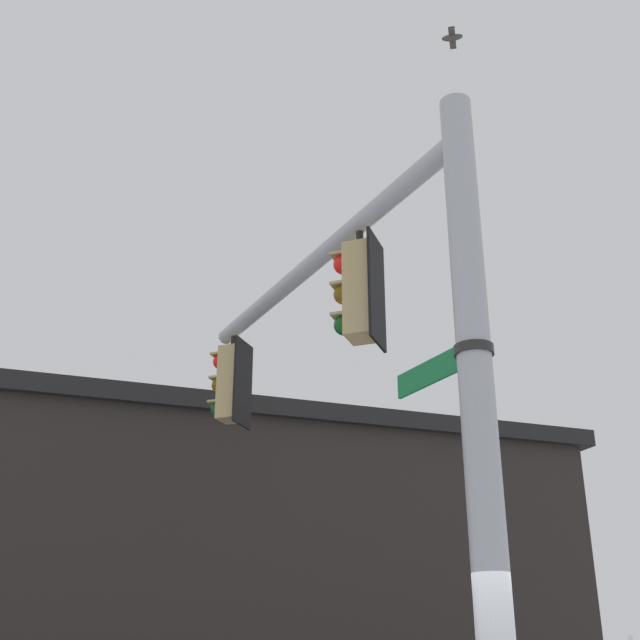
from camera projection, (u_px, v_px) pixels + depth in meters
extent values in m
cylinder|color=#ADB2B7|center=(482.00, 458.00, 6.40)|extent=(0.29, 0.29, 6.70)
cylinder|color=#ADB2B7|center=(315.00, 262.00, 9.79)|extent=(3.86, 4.31, 0.21)
cylinder|color=black|center=(360.00, 240.00, 8.87)|extent=(0.08, 0.08, 0.18)
cube|color=tan|center=(361.00, 292.00, 8.63)|extent=(0.36, 0.30, 1.05)
sphere|color=red|center=(343.00, 265.00, 8.83)|extent=(0.22, 0.22, 0.22)
cube|color=tan|center=(342.00, 257.00, 8.87)|extent=(0.24, 0.20, 0.03)
sphere|color=brown|center=(344.00, 294.00, 8.69)|extent=(0.22, 0.22, 0.22)
cube|color=tan|center=(342.00, 286.00, 8.74)|extent=(0.24, 0.20, 0.03)
sphere|color=#0F4C19|center=(344.00, 325.00, 8.56)|extent=(0.22, 0.22, 0.22)
cube|color=tan|center=(342.00, 317.00, 8.60)|extent=(0.24, 0.20, 0.03)
cube|color=black|center=(377.00, 289.00, 8.58)|extent=(0.54, 0.03, 1.22)
cylinder|color=black|center=(233.00, 343.00, 11.72)|extent=(0.08, 0.08, 0.18)
cube|color=tan|center=(232.00, 384.00, 11.48)|extent=(0.36, 0.30, 1.05)
sphere|color=red|center=(221.00, 362.00, 11.68)|extent=(0.22, 0.22, 0.22)
cube|color=tan|center=(220.00, 355.00, 11.72)|extent=(0.24, 0.20, 0.03)
sphere|color=brown|center=(220.00, 385.00, 11.54)|extent=(0.22, 0.22, 0.22)
cube|color=tan|center=(219.00, 379.00, 11.59)|extent=(0.24, 0.20, 0.03)
sphere|color=#0F4C19|center=(218.00, 410.00, 11.41)|extent=(0.22, 0.22, 0.22)
cube|color=tan|center=(217.00, 403.00, 11.45)|extent=(0.24, 0.20, 0.03)
cube|color=black|center=(243.00, 383.00, 11.43)|extent=(0.54, 0.03, 1.22)
cube|color=#147238|center=(429.00, 373.00, 7.25)|extent=(0.65, 0.73, 0.22)
cube|color=white|center=(427.00, 373.00, 7.26)|extent=(0.63, 0.71, 0.04)
cylinder|color=#262626|center=(474.00, 351.00, 6.74)|extent=(0.33, 0.33, 0.08)
ellipsoid|color=#4C4742|center=(452.00, 37.00, 11.32)|extent=(0.14, 0.30, 0.09)
cube|color=#4C4742|center=(452.00, 36.00, 11.30)|extent=(0.40, 0.14, 0.11)
cube|color=#4C4742|center=(452.00, 38.00, 11.34)|extent=(0.41, 0.14, 0.04)
cube|color=#282321|center=(196.00, 610.00, 15.41)|extent=(13.59, 14.26, 5.59)
cube|color=#193F1E|center=(161.00, 607.00, 18.92)|extent=(8.00, 9.31, 0.30)
cube|color=black|center=(204.00, 455.00, 16.54)|extent=(14.13, 14.83, 0.30)
sphere|color=#387533|center=(432.00, 542.00, 18.49)|extent=(4.84, 4.84, 4.84)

